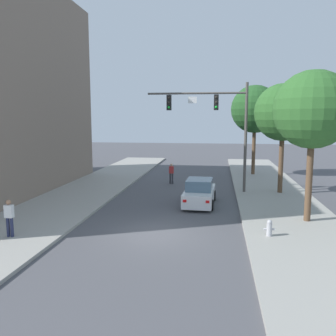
% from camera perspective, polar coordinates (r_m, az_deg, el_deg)
% --- Properties ---
extents(ground_plane, '(120.00, 120.00, 0.00)m').
position_cam_1_polar(ground_plane, '(16.62, -1.97, -10.50)').
color(ground_plane, '#4C4C51').
extents(sidewalk_left, '(5.00, 60.00, 0.15)m').
position_cam_1_polar(sidewalk_left, '(18.80, -22.12, -8.66)').
color(sidewalk_left, '#99968E').
rests_on(sidewalk_left, ground).
extents(sidewalk_right, '(5.00, 60.00, 0.15)m').
position_cam_1_polar(sidewalk_right, '(16.79, 20.85, -10.57)').
color(sidewalk_right, '#99968E').
rests_on(sidewalk_right, ground).
extents(traffic_signal_mast, '(6.91, 0.38, 7.50)m').
position_cam_1_polar(traffic_signal_mast, '(25.12, 7.83, 8.10)').
color(traffic_signal_mast, '#514C47').
rests_on(traffic_signal_mast, sidewalk_right).
extents(car_lead_white, '(1.96, 4.30, 1.60)m').
position_cam_1_polar(car_lead_white, '(22.00, 5.02, -3.98)').
color(car_lead_white, silver).
rests_on(car_lead_white, ground).
extents(pedestrian_sidewalk_left_walker, '(0.36, 0.22, 1.64)m').
position_cam_1_polar(pedestrian_sidewalk_left_walker, '(17.03, -23.92, -7.01)').
color(pedestrian_sidewalk_left_walker, '#232847').
rests_on(pedestrian_sidewalk_left_walker, sidewalk_left).
extents(pedestrian_crossing_road, '(0.36, 0.22, 1.64)m').
position_cam_1_polar(pedestrian_crossing_road, '(28.86, 0.54, -0.72)').
color(pedestrian_crossing_road, '#333338').
rests_on(pedestrian_crossing_road, ground).
extents(fire_hydrant, '(0.48, 0.24, 0.72)m').
position_cam_1_polar(fire_hydrant, '(16.44, 15.81, -9.16)').
color(fire_hydrant, '#B2B2B7').
rests_on(fire_hydrant, sidewalk_right).
extents(street_tree_nearest, '(3.79, 3.79, 7.41)m').
position_cam_1_polar(street_tree_nearest, '(18.81, 22.05, 8.53)').
color(street_tree_nearest, brown).
rests_on(street_tree_nearest, sidewalk_right).
extents(street_tree_second, '(3.86, 3.86, 7.43)m').
position_cam_1_polar(street_tree_second, '(25.60, 17.84, 8.38)').
color(street_tree_second, brown).
rests_on(street_tree_second, sidewalk_right).
extents(street_tree_third, '(4.28, 4.28, 8.05)m').
position_cam_1_polar(street_tree_third, '(33.55, 13.67, 9.05)').
color(street_tree_third, brown).
rests_on(street_tree_third, sidewalk_right).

